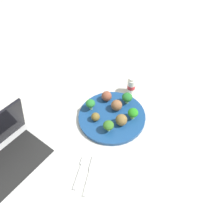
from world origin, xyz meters
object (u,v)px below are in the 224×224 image
meatball_center (96,117)px  meatball_mid_left (107,96)px  meatball_front_right (117,105)px  yogurt_bottle (131,86)px  broccoli_floret_center (133,113)px  broccoli_floret_back_right (127,97)px  plate (112,116)px  knife (91,173)px  broccoli_floret_back_left (91,103)px  broccoli_floret_front_left (108,125)px  fork (81,170)px  meatball_mid_right (121,120)px  napkin (85,174)px  laptop (2,161)px

meatball_center → meatball_mid_left: meatball_mid_left is taller
meatball_front_right → yogurt_bottle: yogurt_bottle is taller
broccoli_floret_center → broccoli_floret_back_right: (0.07, 0.05, 0.00)m
meatball_center → yogurt_bottle: bearing=-19.6°
meatball_front_right → meatball_center: bearing=144.6°
plate → knife: (-0.26, -0.02, -0.00)m
broccoli_floret_back_left → broccoli_floret_front_left: (-0.08, -0.11, -0.00)m
meatball_center → fork: size_ratio=0.29×
broccoli_floret_front_left → meatball_front_right: bearing=4.3°
fork → broccoli_floret_back_right: bearing=-8.1°
knife → yogurt_bottle: 0.44m
meatball_mid_right → napkin: (-0.24, 0.05, -0.04)m
meatball_center → laptop: bearing=143.6°
napkin → fork: size_ratio=1.40×
plate → meatball_mid_left: 0.10m
knife → laptop: laptop is taller
meatball_mid_right → fork: 0.25m
broccoli_floret_back_left → napkin: size_ratio=0.30×
broccoli_floret_center → meatball_mid_left: 0.15m
broccoli_floret_back_left → meatball_front_right: size_ratio=1.08×
fork → yogurt_bottle: size_ratio=1.53×
broccoli_floret_back_left → laptop: size_ratio=0.14×
meatball_mid_left → napkin: meatball_mid_left is taller
broccoli_floret_back_left → fork: broccoli_floret_back_left is taller
yogurt_bottle → meatball_center: bearing=160.4°
broccoli_floret_center → napkin: bearing=164.3°
broccoli_floret_front_left → fork: 0.19m
fork → yogurt_bottle: bearing=-5.4°
broccoli_floret_center → knife: 0.29m
plate → broccoli_floret_back_right: broccoli_floret_back_right is taller
meatball_mid_right → napkin: size_ratio=0.28×
broccoli_floret_center → broccoli_floret_back_left: size_ratio=0.98×
knife → meatball_mid_right: bearing=-7.3°
broccoli_floret_center → fork: bearing=160.5°
broccoli_floret_center → broccoli_floret_back_left: bearing=94.5°
meatball_mid_left → fork: 0.34m
broccoli_floret_back_left → broccoli_floret_front_left: size_ratio=1.04×
meatball_front_right → laptop: (-0.38, 0.28, -0.00)m
meatball_front_right → meatball_mid_left: (0.04, 0.06, -0.00)m
broccoli_floret_center → yogurt_bottle: size_ratio=0.63×
laptop → meatball_mid_left: bearing=-27.7°
napkin → yogurt_bottle: yogurt_bottle is taller
meatball_center → fork: meatball_center is taller
meatball_mid_right → napkin: 0.25m
meatball_center → knife: (-0.21, -0.07, -0.03)m
broccoli_floret_center → meatball_center: bearing=114.1°
broccoli_floret_center → meatball_mid_left: (0.06, 0.14, -0.01)m
laptop → plate: bearing=-38.5°
laptop → broccoli_floret_center: bearing=-44.9°
fork → laptop: bearing=106.9°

